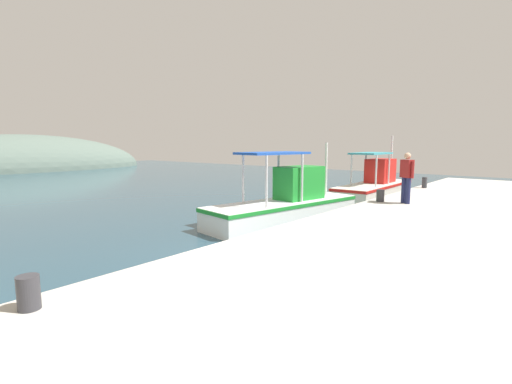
% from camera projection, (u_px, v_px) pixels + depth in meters
% --- Properties ---
extents(water_surface, '(60.00, 60.00, 0.00)m').
position_uv_depth(water_surface, '(3.00, 196.00, 20.33)').
color(water_surface, '#284756').
rests_on(water_surface, ground).
extents(quay_pier, '(36.00, 10.00, 0.80)m').
position_uv_depth(quay_pier, '(511.00, 307.00, 5.65)').
color(quay_pier, '#BCB7AD').
rests_on(quay_pier, ground).
extents(distant_hill_second, '(23.00, 8.53, 6.32)m').
position_uv_depth(distant_hill_second, '(44.00, 168.00, 42.75)').
color(distant_hill_second, '#596B60').
rests_on(distant_hill_second, ground).
extents(distant_hill_third, '(26.97, 12.05, 7.57)m').
position_uv_depth(distant_hill_third, '(22.00, 170.00, 40.24)').
color(distant_hill_third, '#596B60').
rests_on(distant_hill_third, ground).
extents(fishing_boat_second, '(6.50, 2.70, 2.88)m').
position_uv_depth(fishing_boat_second, '(287.00, 204.00, 13.54)').
color(fishing_boat_second, white).
rests_on(fishing_boat_second, ground).
extents(fishing_boat_third, '(6.35, 1.92, 3.26)m').
position_uv_depth(fishing_boat_third, '(375.00, 187.00, 18.91)').
color(fishing_boat_third, silver).
rests_on(fishing_boat_third, ground).
extents(fisherman_standing, '(0.40, 0.55, 1.74)m').
position_uv_depth(fisherman_standing, '(407.00, 176.00, 12.76)').
color(fisherman_standing, '#1E234C').
rests_on(fisherman_standing, quay_pier).
extents(mooring_bollard_second, '(0.27, 0.27, 0.43)m').
position_uv_depth(mooring_bollard_second, '(28.00, 293.00, 4.66)').
color(mooring_bollard_second, '#333338').
rests_on(mooring_bollard_second, quay_pier).
extents(mooring_bollard_third, '(0.28, 0.28, 0.42)m').
position_uv_depth(mooring_bollard_third, '(380.00, 196.00, 13.28)').
color(mooring_bollard_third, '#333338').
rests_on(mooring_bollard_third, quay_pier).
extents(mooring_bollard_fourth, '(0.22, 0.22, 0.50)m').
position_uv_depth(mooring_bollard_fourth, '(425.00, 183.00, 17.28)').
color(mooring_bollard_fourth, '#333338').
rests_on(mooring_bollard_fourth, quay_pier).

